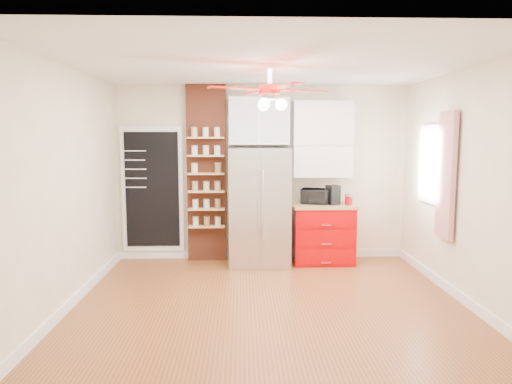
{
  "coord_description": "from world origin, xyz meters",
  "views": [
    {
      "loc": [
        -0.31,
        -5.11,
        1.92
      ],
      "look_at": [
        -0.12,
        0.9,
        1.19
      ],
      "focal_mm": 32.0,
      "sensor_mm": 36.0,
      "label": 1
    }
  ],
  "objects_px": {
    "red_cabinet": "(323,233)",
    "canister_left": "(349,201)",
    "ceiling_fan": "(270,90)",
    "toaster_oven": "(315,196)",
    "pantry_jar_oats": "(195,168)",
    "fridge": "(259,207)",
    "coffee_maker": "(333,195)"
  },
  "relations": [
    {
      "from": "fridge",
      "to": "ceiling_fan",
      "type": "xyz_separation_m",
      "value": [
        0.05,
        -1.63,
        1.55
      ]
    },
    {
      "from": "fridge",
      "to": "coffee_maker",
      "type": "relative_size",
      "value": 6.07
    },
    {
      "from": "toaster_oven",
      "to": "ceiling_fan",
      "type": "bearing_deg",
      "value": -97.13
    },
    {
      "from": "canister_left",
      "to": "ceiling_fan",
      "type": "bearing_deg",
      "value": -129.35
    },
    {
      "from": "coffee_maker",
      "to": "pantry_jar_oats",
      "type": "height_order",
      "value": "pantry_jar_oats"
    },
    {
      "from": "red_cabinet",
      "to": "coffee_maker",
      "type": "height_order",
      "value": "coffee_maker"
    },
    {
      "from": "fridge",
      "to": "red_cabinet",
      "type": "distance_m",
      "value": 1.06
    },
    {
      "from": "toaster_oven",
      "to": "coffee_maker",
      "type": "height_order",
      "value": "coffee_maker"
    },
    {
      "from": "coffee_maker",
      "to": "canister_left",
      "type": "relative_size",
      "value": 2.2
    },
    {
      "from": "canister_left",
      "to": "toaster_oven",
      "type": "bearing_deg",
      "value": 160.8
    },
    {
      "from": "toaster_oven",
      "to": "coffee_maker",
      "type": "bearing_deg",
      "value": -1.09
    },
    {
      "from": "coffee_maker",
      "to": "fridge",
      "type": "bearing_deg",
      "value": 160.9
    },
    {
      "from": "red_cabinet",
      "to": "ceiling_fan",
      "type": "distance_m",
      "value": 2.75
    },
    {
      "from": "fridge",
      "to": "ceiling_fan",
      "type": "bearing_deg",
      "value": -88.24
    },
    {
      "from": "red_cabinet",
      "to": "coffee_maker",
      "type": "xyz_separation_m",
      "value": [
        0.14,
        -0.02,
        0.59
      ]
    },
    {
      "from": "red_cabinet",
      "to": "canister_left",
      "type": "height_order",
      "value": "canister_left"
    },
    {
      "from": "ceiling_fan",
      "to": "pantry_jar_oats",
      "type": "xyz_separation_m",
      "value": [
        -1.02,
        1.75,
        -0.98
      ]
    },
    {
      "from": "fridge",
      "to": "red_cabinet",
      "type": "height_order",
      "value": "fridge"
    },
    {
      "from": "ceiling_fan",
      "to": "toaster_oven",
      "type": "distance_m",
      "value": 2.38
    },
    {
      "from": "pantry_jar_oats",
      "to": "fridge",
      "type": "bearing_deg",
      "value": -7.18
    },
    {
      "from": "fridge",
      "to": "canister_left",
      "type": "relative_size",
      "value": 13.32
    },
    {
      "from": "ceiling_fan",
      "to": "toaster_oven",
      "type": "bearing_deg",
      "value": 65.13
    },
    {
      "from": "red_cabinet",
      "to": "fridge",
      "type": "bearing_deg",
      "value": -177.05
    },
    {
      "from": "fridge",
      "to": "pantry_jar_oats",
      "type": "relative_size",
      "value": 12.79
    },
    {
      "from": "ceiling_fan",
      "to": "coffee_maker",
      "type": "distance_m",
      "value": 2.4
    },
    {
      "from": "toaster_oven",
      "to": "canister_left",
      "type": "bearing_deg",
      "value": -1.45
    },
    {
      "from": "fridge",
      "to": "toaster_oven",
      "type": "height_order",
      "value": "fridge"
    },
    {
      "from": "fridge",
      "to": "coffee_maker",
      "type": "xyz_separation_m",
      "value": [
        1.11,
        0.03,
        0.17
      ]
    },
    {
      "from": "fridge",
      "to": "toaster_oven",
      "type": "xyz_separation_m",
      "value": [
        0.86,
        0.11,
        0.14
      ]
    },
    {
      "from": "canister_left",
      "to": "pantry_jar_oats",
      "type": "bearing_deg",
      "value": 175.56
    },
    {
      "from": "fridge",
      "to": "coffee_maker",
      "type": "bearing_deg",
      "value": 1.31
    },
    {
      "from": "red_cabinet",
      "to": "pantry_jar_oats",
      "type": "bearing_deg",
      "value": 177.86
    }
  ]
}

